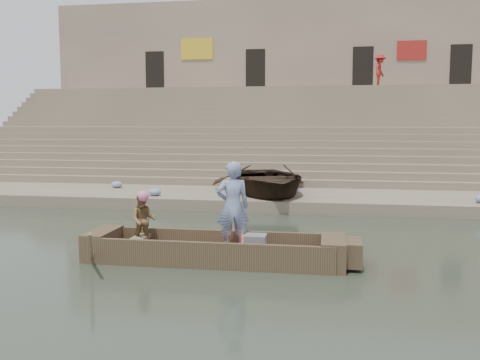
% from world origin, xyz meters
% --- Properties ---
extents(ground, '(120.00, 120.00, 0.00)m').
position_xyz_m(ground, '(0.00, 0.00, 0.00)').
color(ground, '#262F23').
rests_on(ground, ground).
extents(lower_landing, '(32.00, 4.00, 0.40)m').
position_xyz_m(lower_landing, '(0.00, 8.00, 0.20)').
color(lower_landing, '#81745C').
rests_on(lower_landing, ground).
extents(mid_landing, '(32.00, 3.00, 2.80)m').
position_xyz_m(mid_landing, '(0.00, 15.50, 1.40)').
color(mid_landing, '#81745C').
rests_on(mid_landing, ground).
extents(upper_landing, '(32.00, 3.00, 5.20)m').
position_xyz_m(upper_landing, '(0.00, 22.50, 2.60)').
color(upper_landing, '#81745C').
rests_on(upper_landing, ground).
extents(ghat_steps, '(32.00, 11.00, 5.20)m').
position_xyz_m(ghat_steps, '(0.00, 17.19, 1.80)').
color(ghat_steps, '#81745C').
rests_on(ghat_steps, ground).
extents(building_wall, '(32.00, 5.07, 11.20)m').
position_xyz_m(building_wall, '(0.00, 26.50, 5.60)').
color(building_wall, '#9B8769').
rests_on(building_wall, ground).
extents(main_rowboat, '(5.00, 1.30, 0.22)m').
position_xyz_m(main_rowboat, '(0.37, -0.15, 0.11)').
color(main_rowboat, brown).
rests_on(main_rowboat, ground).
extents(rowboat_trim, '(6.04, 2.63, 1.87)m').
position_xyz_m(rowboat_trim, '(0.58, -0.16, 0.31)').
color(rowboat_trim, brown).
rests_on(rowboat_trim, ground).
extents(standing_man, '(0.82, 0.65, 1.96)m').
position_xyz_m(standing_man, '(0.77, -0.04, 1.20)').
color(standing_man, navy).
rests_on(standing_man, main_rowboat).
extents(rowing_man, '(0.68, 0.59, 1.20)m').
position_xyz_m(rowing_man, '(-1.28, 0.05, 0.82)').
color(rowing_man, '#287A35').
rests_on(rowing_man, main_rowboat).
extents(television, '(0.46, 0.42, 0.40)m').
position_xyz_m(television, '(1.27, -0.15, 0.42)').
color(television, slate).
rests_on(television, main_rowboat).
extents(beached_rowboat, '(5.11, 6.10, 1.08)m').
position_xyz_m(beached_rowboat, '(0.60, 7.95, 0.94)').
color(beached_rowboat, '#2D2116').
rests_on(beached_rowboat, lower_landing).
extents(pedestrian, '(1.07, 1.40, 1.92)m').
position_xyz_m(pedestrian, '(5.88, 21.83, 6.16)').
color(pedestrian, '#A1201B').
rests_on(pedestrian, upper_landing).
extents(cloth_bundles, '(16.18, 2.39, 0.26)m').
position_xyz_m(cloth_bundles, '(2.14, 7.61, 0.53)').
color(cloth_bundles, '#3F5999').
rests_on(cloth_bundles, lower_landing).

